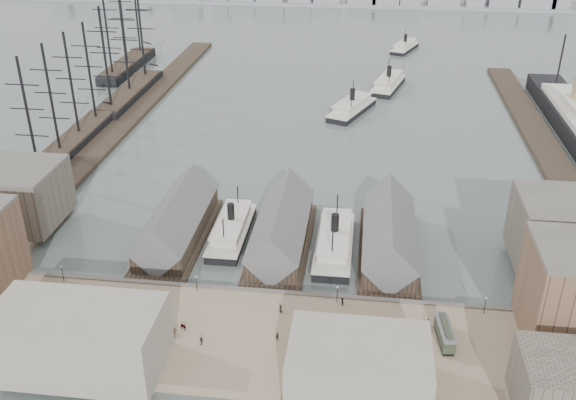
# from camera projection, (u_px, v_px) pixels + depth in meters

# --- Properties ---
(ground) EXTENTS (900.00, 900.00, 0.00)m
(ground) POSITION_uv_depth(u_px,v_px,m) (271.00, 285.00, 142.93)
(ground) COLOR #4E5B58
(ground) RESTS_ON ground
(quay) EXTENTS (180.00, 30.00, 2.00)m
(quay) POSITION_uv_depth(u_px,v_px,m) (256.00, 340.00, 124.86)
(quay) COLOR #8A755D
(quay) RESTS_ON ground
(seawall) EXTENTS (180.00, 1.20, 2.30)m
(seawall) POSITION_uv_depth(u_px,v_px,m) (267.00, 295.00, 137.82)
(seawall) COLOR #59544C
(seawall) RESTS_ON ground
(west_wharf) EXTENTS (10.00, 220.00, 1.60)m
(west_wharf) POSITION_uv_depth(u_px,v_px,m) (130.00, 116.00, 238.19)
(west_wharf) COLOR #2D231C
(west_wharf) RESTS_ON ground
(east_wharf) EXTENTS (10.00, 180.00, 1.60)m
(east_wharf) POSITION_uv_depth(u_px,v_px,m) (543.00, 145.00, 213.09)
(east_wharf) COLOR #2D231C
(east_wharf) RESTS_ON ground
(ferry_shed_west) EXTENTS (14.00, 42.00, 12.60)m
(ferry_shed_west) POSITION_uv_depth(u_px,v_px,m) (177.00, 223.00, 158.55)
(ferry_shed_west) COLOR #2D231C
(ferry_shed_west) RESTS_ON ground
(ferry_shed_center) EXTENTS (14.00, 42.00, 12.60)m
(ferry_shed_center) POSITION_uv_depth(u_px,v_px,m) (281.00, 230.00, 155.65)
(ferry_shed_center) COLOR #2D231C
(ferry_shed_center) RESTS_ON ground
(ferry_shed_east) EXTENTS (14.00, 42.00, 12.60)m
(ferry_shed_east) POSITION_uv_depth(u_px,v_px,m) (389.00, 237.00, 152.75)
(ferry_shed_east) COLOR #2D231C
(ferry_shed_east) RESTS_ON ground
(warehouse_west_back) EXTENTS (26.00, 20.00, 14.00)m
(warehouse_west_back) POSITION_uv_depth(u_px,v_px,m) (8.00, 195.00, 162.44)
(warehouse_west_back) COLOR #60564C
(warehouse_west_back) RESTS_ON west_land
(street_bldg_center) EXTENTS (24.00, 16.00, 10.00)m
(street_bldg_center) POSITION_uv_depth(u_px,v_px,m) (359.00, 368.00, 109.30)
(street_bldg_center) COLOR gray
(street_bldg_center) RESTS_ON quay
(street_bldg_west) EXTENTS (30.00, 16.00, 12.00)m
(street_bldg_west) POSITION_uv_depth(u_px,v_px,m) (78.00, 339.00, 114.42)
(street_bldg_west) COLOR gray
(street_bldg_west) RESTS_ON quay
(street_bldg_east) EXTENTS (18.00, 14.00, 11.00)m
(street_bldg_east) POSITION_uv_depth(u_px,v_px,m) (574.00, 388.00, 104.28)
(street_bldg_east) COLOR #60564C
(street_bldg_east) RESTS_ON quay
(lamp_post_far_w) EXTENTS (0.44, 0.44, 3.92)m
(lamp_post_far_w) POSITION_uv_depth(u_px,v_px,m) (62.00, 271.00, 139.62)
(lamp_post_far_w) COLOR black
(lamp_post_far_w) RESTS_ON quay
(lamp_post_near_w) EXTENTS (0.44, 0.44, 3.92)m
(lamp_post_near_w) POSITION_uv_depth(u_px,v_px,m) (196.00, 281.00, 136.27)
(lamp_post_near_w) COLOR black
(lamp_post_near_w) RESTS_ON quay
(lamp_post_near_e) EXTENTS (0.44, 0.44, 3.92)m
(lamp_post_near_e) POSITION_uv_depth(u_px,v_px,m) (337.00, 291.00, 132.92)
(lamp_post_near_e) COLOR black
(lamp_post_near_e) RESTS_ON quay
(lamp_post_far_e) EXTENTS (0.44, 0.44, 3.92)m
(lamp_post_far_e) POSITION_uv_depth(u_px,v_px,m) (486.00, 302.00, 129.57)
(lamp_post_far_e) COLOR black
(lamp_post_far_e) RESTS_ON quay
(ferry_docked_west) EXTENTS (8.18, 27.25, 9.73)m
(ferry_docked_west) POSITION_uv_depth(u_px,v_px,m) (232.00, 228.00, 160.89)
(ferry_docked_west) COLOR black
(ferry_docked_west) RESTS_ON ground
(ferry_docked_east) EXTENTS (8.74, 29.13, 10.40)m
(ferry_docked_east) POSITION_uv_depth(u_px,v_px,m) (334.00, 241.00, 155.10)
(ferry_docked_east) COLOR black
(ferry_docked_east) RESTS_ON ground
(ferry_open_near) EXTENTS (18.49, 29.73, 10.21)m
(ferry_open_near) POSITION_uv_depth(u_px,v_px,m) (352.00, 107.00, 242.11)
(ferry_open_near) COLOR black
(ferry_open_near) RESTS_ON ground
(ferry_open_mid) EXTENTS (15.70, 30.18, 10.33)m
(ferry_open_mid) POSITION_uv_depth(u_px,v_px,m) (388.00, 83.00, 268.92)
(ferry_open_mid) COLOR black
(ferry_open_mid) RESTS_ON ground
(ferry_open_far) EXTENTS (15.64, 25.49, 8.74)m
(ferry_open_far) POSITION_uv_depth(u_px,v_px,m) (405.00, 46.00, 325.47)
(ferry_open_far) COLOR black
(ferry_open_far) RESTS_ON ground
(sailing_ship_near) EXTENTS (9.07, 62.49, 37.29)m
(sailing_ship_near) POSITION_uv_depth(u_px,v_px,m) (70.00, 143.00, 209.35)
(sailing_ship_near) COLOR black
(sailing_ship_near) RESTS_ON ground
(sailing_ship_mid) EXTENTS (9.77, 56.43, 40.15)m
(sailing_ship_mid) POSITION_uv_depth(u_px,v_px,m) (130.00, 92.00, 256.22)
(sailing_ship_mid) COLOR black
(sailing_ship_mid) RESTS_ON ground
(sailing_ship_far) EXTENTS (9.51, 52.83, 39.09)m
(sailing_ship_far) POSITION_uv_depth(u_px,v_px,m) (127.00, 64.00, 293.70)
(sailing_ship_far) COLOR black
(sailing_ship_far) RESTS_ON ground
(ocean_steamer) EXTENTS (13.01, 95.06, 19.01)m
(ocean_steamer) POSITION_uv_depth(u_px,v_px,m) (573.00, 117.00, 227.08)
(ocean_steamer) COLOR black
(ocean_steamer) RESTS_ON ground
(tram) EXTENTS (3.51, 9.80, 3.41)m
(tram) POSITION_uv_depth(u_px,v_px,m) (445.00, 334.00, 122.26)
(tram) COLOR black
(tram) RESTS_ON quay
(horse_cart_left) EXTENTS (4.72, 3.25, 1.51)m
(horse_cart_left) POSITION_uv_depth(u_px,v_px,m) (107.00, 305.00, 132.02)
(horse_cart_left) COLOR black
(horse_cart_left) RESTS_ON quay
(horse_cart_center) EXTENTS (4.72, 3.41, 1.50)m
(horse_cart_center) POSITION_uv_depth(u_px,v_px,m) (178.00, 328.00, 125.30)
(horse_cart_center) COLOR black
(horse_cart_center) RESTS_ON quay
(horse_cart_right) EXTENTS (4.62, 1.75, 1.52)m
(horse_cart_right) POSITION_uv_depth(u_px,v_px,m) (310.00, 342.00, 121.66)
(horse_cart_right) COLOR black
(horse_cart_right) RESTS_ON quay
(pedestrian_0) EXTENTS (0.66, 0.52, 1.69)m
(pedestrian_0) POSITION_uv_depth(u_px,v_px,m) (53.00, 295.00, 134.90)
(pedestrian_0) COLOR black
(pedestrian_0) RESTS_ON quay
(pedestrian_1) EXTENTS (0.78, 0.94, 1.76)m
(pedestrian_1) POSITION_uv_depth(u_px,v_px,m) (32.00, 312.00, 129.63)
(pedestrian_1) COLOR black
(pedestrian_1) RESTS_ON quay
(pedestrian_2) EXTENTS (0.80, 1.13, 1.59)m
(pedestrian_2) POSITION_uv_depth(u_px,v_px,m) (137.00, 293.00, 135.75)
(pedestrian_2) COLOR black
(pedestrian_2) RESTS_ON quay
(pedestrian_3) EXTENTS (1.08, 0.68, 1.70)m
(pedestrian_3) POSITION_uv_depth(u_px,v_px,m) (201.00, 341.00, 121.81)
(pedestrian_3) COLOR black
(pedestrian_3) RESTS_ON quay
(pedestrian_4) EXTENTS (0.64, 0.93, 1.81)m
(pedestrian_4) POSITION_uv_depth(u_px,v_px,m) (281.00, 308.00, 130.69)
(pedestrian_4) COLOR black
(pedestrian_4) RESTS_ON quay
(pedestrian_5) EXTENTS (0.77, 0.67, 1.76)m
(pedestrian_5) POSITION_uv_depth(u_px,v_px,m) (277.00, 337.00, 122.86)
(pedestrian_5) COLOR black
(pedestrian_5) RESTS_ON quay
(pedestrian_6) EXTENTS (0.94, 1.06, 1.82)m
(pedestrian_6) POSITION_uv_depth(u_px,v_px,m) (342.00, 302.00, 132.70)
(pedestrian_6) COLOR black
(pedestrian_6) RESTS_ON quay
(pedestrian_7) EXTENTS (1.11, 1.30, 1.75)m
(pedestrian_7) POSITION_uv_depth(u_px,v_px,m) (370.00, 367.00, 115.41)
(pedestrian_7) COLOR black
(pedestrian_7) RESTS_ON quay
(pedestrian_8) EXTENTS (0.60, 1.13, 1.83)m
(pedestrian_8) POSITION_uv_depth(u_px,v_px,m) (428.00, 323.00, 126.51)
(pedestrian_8) COLOR black
(pedestrian_8) RESTS_ON quay
(pedestrian_9) EXTENTS (1.04, 0.93, 1.78)m
(pedestrian_9) POSITION_uv_depth(u_px,v_px,m) (568.00, 380.00, 112.39)
(pedestrian_9) COLOR black
(pedestrian_9) RESTS_ON quay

